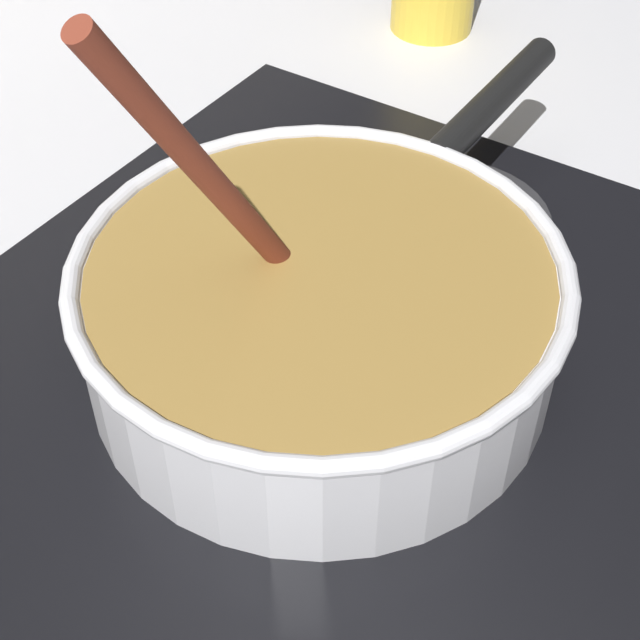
# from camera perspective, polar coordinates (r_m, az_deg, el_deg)

# --- Properties ---
(hob_plate) EXTENTS (0.56, 0.48, 0.01)m
(hob_plate) POSITION_cam_1_polar(r_m,az_deg,el_deg) (0.59, 0.00, -3.15)
(hob_plate) COLOR black
(hob_plate) RESTS_ON ground
(burner_ring) EXTENTS (0.19, 0.19, 0.01)m
(burner_ring) POSITION_cam_1_polar(r_m,az_deg,el_deg) (0.58, 0.00, -2.48)
(burner_ring) COLOR #592D0C
(burner_ring) RESTS_ON hob_plate
(spare_burner) EXTENTS (0.14, 0.14, 0.01)m
(spare_burner) POSITION_cam_1_polar(r_m,az_deg,el_deg) (0.69, 7.64, 5.89)
(spare_burner) COLOR #262628
(spare_burner) RESTS_ON hob_plate
(cooking_pan) EXTENTS (0.44, 0.28, 0.26)m
(cooking_pan) POSITION_cam_1_polar(r_m,az_deg,el_deg) (0.55, 0.05, 0.48)
(cooking_pan) COLOR silver
(cooking_pan) RESTS_ON hob_plate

